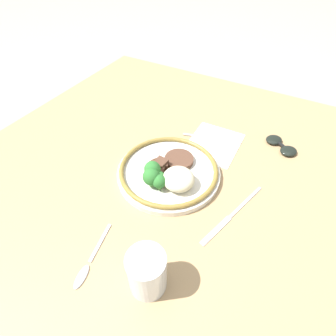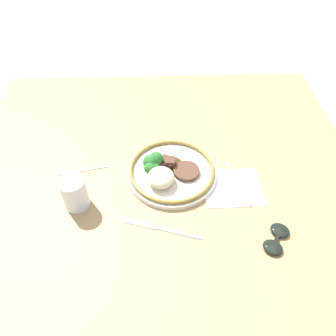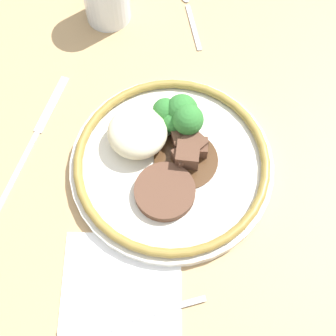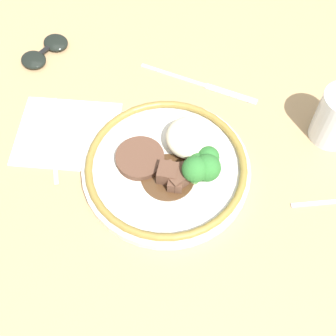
% 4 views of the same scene
% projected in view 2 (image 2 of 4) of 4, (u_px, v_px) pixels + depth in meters
% --- Properties ---
extents(ground_plane, '(8.00, 8.00, 0.00)m').
position_uv_depth(ground_plane, '(160.00, 184.00, 1.02)').
color(ground_plane, tan).
extents(dining_table, '(1.21, 1.11, 0.04)m').
position_uv_depth(dining_table, '(160.00, 179.00, 1.00)').
color(dining_table, tan).
rests_on(dining_table, ground).
extents(napkin, '(0.17, 0.15, 0.00)m').
position_uv_depth(napkin, '(231.00, 187.00, 0.95)').
color(napkin, white).
rests_on(napkin, dining_table).
extents(plate, '(0.27, 0.27, 0.07)m').
position_uv_depth(plate, '(168.00, 172.00, 0.97)').
color(plate, silver).
rests_on(plate, dining_table).
extents(juice_glass, '(0.07, 0.07, 0.10)m').
position_uv_depth(juice_glass, '(74.00, 195.00, 0.88)').
color(juice_glass, orange).
rests_on(juice_glass, dining_table).
extents(fork, '(0.06, 0.17, 0.00)m').
position_uv_depth(fork, '(239.00, 187.00, 0.95)').
color(fork, '#B7B7BC').
rests_on(fork, napkin).
extents(knife, '(0.22, 0.08, 0.00)m').
position_uv_depth(knife, '(156.00, 228.00, 0.86)').
color(knife, '#B7B7BC').
rests_on(knife, dining_table).
extents(spoon, '(0.15, 0.04, 0.01)m').
position_uv_depth(spoon, '(72.00, 172.00, 0.99)').
color(spoon, '#B7B7BC').
rests_on(spoon, dining_table).
extents(sunglasses, '(0.10, 0.11, 0.02)m').
position_uv_depth(sunglasses, '(275.00, 239.00, 0.83)').
color(sunglasses, black).
rests_on(sunglasses, dining_table).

